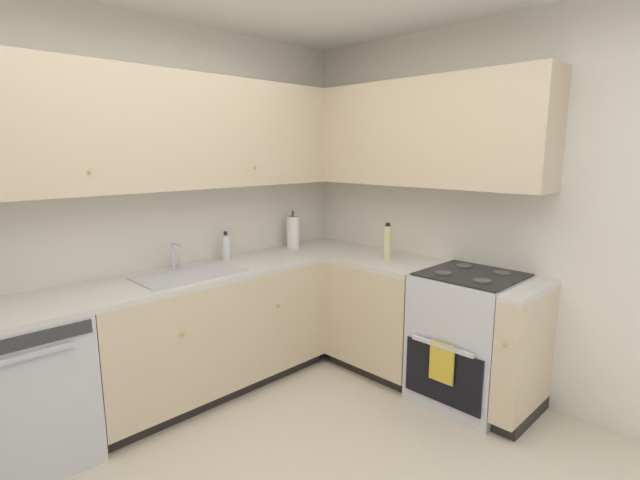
{
  "coord_description": "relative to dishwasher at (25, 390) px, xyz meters",
  "views": [
    {
      "loc": [
        -1.28,
        -1.41,
        1.71
      ],
      "look_at": [
        0.97,
        0.85,
        1.1
      ],
      "focal_mm": 26.37,
      "sensor_mm": 36.0,
      "label": 1
    }
  ],
  "objects": [
    {
      "name": "oil_bottle",
      "position": [
        2.33,
        -0.68,
        0.6
      ],
      "size": [
        0.06,
        0.06,
        0.28
      ],
      "color": "beige",
      "rests_on": "countertop_right"
    },
    {
      "name": "wall_right",
      "position": [
        2.65,
        -1.4,
        0.86
      ],
      "size": [
        0.05,
        3.5,
        2.58
      ],
      "primitive_type": "cube",
      "color": "silver",
      "rests_on": "ground_plane"
    },
    {
      "name": "upper_cabinets_right",
      "position": [
        2.47,
        -0.74,
        1.41
      ],
      "size": [
        0.32,
        2.09,
        0.76
      ],
      "color": "beige"
    },
    {
      "name": "soap_bottle",
      "position": [
        1.44,
        0.18,
        0.56
      ],
      "size": [
        0.06,
        0.06,
        0.22
      ],
      "color": "silver",
      "rests_on": "countertop_back"
    },
    {
      "name": "countertop_right",
      "position": [
        2.33,
        -0.86,
        0.45
      ],
      "size": [
        0.6,
        1.54,
        0.03
      ],
      "color": "beige",
      "rests_on": "lower_cabinets_right"
    },
    {
      "name": "paper_towel_roll",
      "position": [
        2.11,
        0.16,
        0.6
      ],
      "size": [
        0.11,
        0.11,
        0.33
      ],
      "color": "white",
      "rests_on": "countertop_back"
    },
    {
      "name": "countertop_back",
      "position": [
        1.16,
        0.0,
        0.45
      ],
      "size": [
        2.93,
        0.6,
        0.03
      ],
      "primitive_type": "cube",
      "color": "beige",
      "rests_on": "lower_cabinets_back"
    },
    {
      "name": "oven_range",
      "position": [
        2.35,
        -1.38,
        0.02
      ],
      "size": [
        0.68,
        0.62,
        1.04
      ],
      "color": "silver",
      "rests_on": "ground_plane"
    },
    {
      "name": "upper_cabinets_back",
      "position": [
        1.0,
        0.14,
        1.41
      ],
      "size": [
        2.61,
        0.34,
        0.76
      ],
      "color": "beige"
    },
    {
      "name": "faucet",
      "position": [
        1.02,
        0.18,
        0.58
      ],
      "size": [
        0.07,
        0.16,
        0.2
      ],
      "color": "silver",
      "rests_on": "countertop_back"
    },
    {
      "name": "lower_cabinets_back",
      "position": [
        1.17,
        0.0,
        0.0
      ],
      "size": [
        1.72,
        0.62,
        0.86
      ],
      "color": "beige",
      "rests_on": "ground_plane"
    },
    {
      "name": "dishwasher",
      "position": [
        0.0,
        0.0,
        0.0
      ],
      "size": [
        0.6,
        0.63,
        0.86
      ],
      "color": "silver",
      "rests_on": "ground_plane"
    },
    {
      "name": "lower_cabinets_right",
      "position": [
        2.33,
        -0.86,
        0.0
      ],
      "size": [
        0.62,
        1.54,
        0.86
      ],
      "color": "beige",
      "rests_on": "ground_plane"
    },
    {
      "name": "sink",
      "position": [
        1.01,
        -0.03,
        0.42
      ],
      "size": [
        0.7,
        0.4,
        0.1
      ],
      "color": "#B7B7BC",
      "rests_on": "countertop_back"
    },
    {
      "name": "wall_back",
      "position": [
        0.76,
        0.33,
        0.86
      ],
      "size": [
        3.84,
        0.05,
        2.58
      ],
      "primitive_type": "cube",
      "color": "silver",
      "rests_on": "ground_plane"
    }
  ]
}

